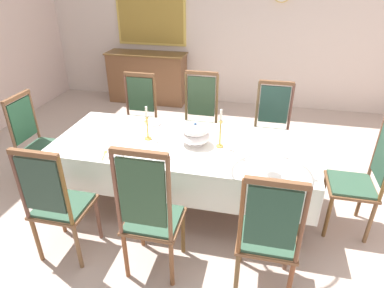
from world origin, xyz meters
TOP-DOWN VIEW (x-y plane):
  - ground at (0.00, 0.00)m, footprint 6.49×6.08m
  - back_wall at (0.00, 3.08)m, footprint 6.49×0.08m
  - dining_table at (0.00, -0.11)m, footprint 2.51×1.03m
  - tablecloth at (0.00, -0.11)m, footprint 2.53×1.05m
  - chair_south_a at (-0.83, -1.03)m, footprint 0.44×0.42m
  - chair_north_a at (-0.83, 0.81)m, footprint 0.44×0.42m
  - chair_south_b at (-0.03, -1.03)m, footprint 0.44×0.42m
  - chair_north_b at (-0.03, 0.81)m, footprint 0.44×0.42m
  - chair_south_c at (0.85, -1.03)m, footprint 0.44×0.42m
  - chair_north_c at (0.85, 0.81)m, footprint 0.44×0.42m
  - chair_head_west at (-1.66, -0.11)m, footprint 0.42×0.44m
  - chair_head_east at (1.66, -0.11)m, footprint 0.42×0.44m
  - soup_tureen at (0.12, -0.11)m, footprint 0.29×0.29m
  - candlestick_west at (-0.36, -0.11)m, footprint 0.07×0.07m
  - candlestick_east at (0.36, -0.11)m, footprint 0.07×0.07m
  - bowl_near_left at (-0.42, 0.24)m, footprint 0.14×0.14m
  - bowl_near_right at (-0.54, -0.50)m, footprint 0.15×0.15m
  - bowl_far_left at (-0.11, -0.45)m, footprint 0.14×0.14m
  - spoon_primary at (-0.53, 0.27)m, footprint 0.07×0.17m
  - spoon_secondary at (-0.65, -0.48)m, footprint 0.06×0.17m
  - sideboard at (-1.40, 2.76)m, footprint 1.44×0.48m
  - framed_painting at (-1.36, 3.02)m, footprint 1.27×0.05m

SIDE VIEW (x-z plane):
  - ground at x=0.00m, z-range -0.04..0.00m
  - sideboard at x=-1.40m, z-range 0.00..0.91m
  - chair_head_west at x=-1.66m, z-range 0.02..1.11m
  - chair_north_a at x=-0.83m, z-range 0.02..1.11m
  - chair_north_c at x=0.85m, z-range 0.02..1.12m
  - chair_south_a at x=-0.83m, z-range 0.01..1.13m
  - chair_south_c at x=0.85m, z-range 0.01..1.13m
  - chair_north_b at x=-0.03m, z-range 0.01..1.16m
  - chair_head_east at x=1.66m, z-range 0.01..1.17m
  - chair_south_b at x=-0.03m, z-range 0.00..1.22m
  - tablecloth at x=0.00m, z-range 0.46..0.83m
  - dining_table at x=0.00m, z-range 0.30..1.03m
  - spoon_primary at x=-0.53m, z-range 0.74..0.75m
  - spoon_secondary at x=-0.65m, z-range 0.74..0.75m
  - bowl_near_right at x=-0.54m, z-range 0.74..0.77m
  - bowl_far_left at x=-0.11m, z-range 0.74..0.77m
  - bowl_near_left at x=-0.42m, z-range 0.74..0.78m
  - soup_tureen at x=0.12m, z-range 0.73..0.96m
  - candlestick_west at x=-0.36m, z-range 0.70..1.05m
  - candlestick_east at x=0.36m, z-range 0.70..1.09m
  - back_wall at x=0.00m, z-range 0.00..3.40m
  - framed_painting at x=-1.36m, z-range 1.00..2.49m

